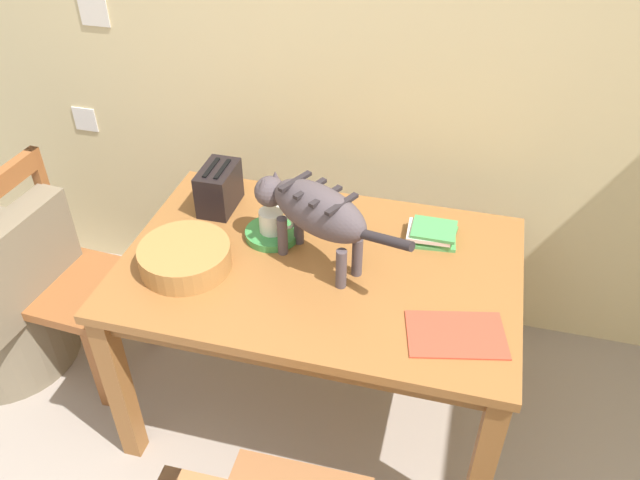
% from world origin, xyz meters
% --- Properties ---
extents(wall_rear, '(4.32, 0.11, 2.50)m').
position_xyz_m(wall_rear, '(0.00, 2.08, 1.25)').
color(wall_rear, beige).
rests_on(wall_rear, ground_plane).
extents(dining_table, '(1.36, 0.90, 0.74)m').
position_xyz_m(dining_table, '(-0.05, 1.37, 0.66)').
color(dining_table, '#945D2E').
rests_on(dining_table, ground_plane).
extents(cat, '(0.59, 0.34, 0.31)m').
position_xyz_m(cat, '(-0.07, 1.38, 0.96)').
color(cat, '#4F4448').
rests_on(cat, dining_table).
extents(saucer_bowl, '(0.20, 0.20, 0.03)m').
position_xyz_m(saucer_bowl, '(-0.26, 1.47, 0.76)').
color(saucer_bowl, '#398D43').
rests_on(saucer_bowl, dining_table).
extents(coffee_mug, '(0.13, 0.09, 0.08)m').
position_xyz_m(coffee_mug, '(-0.25, 1.47, 0.81)').
color(coffee_mug, white).
rests_on(coffee_mug, saucer_bowl).
extents(magazine, '(0.33, 0.26, 0.01)m').
position_xyz_m(magazine, '(0.43, 1.14, 0.75)').
color(magazine, '#D5432E').
rests_on(magazine, dining_table).
extents(book_stack, '(0.18, 0.16, 0.05)m').
position_xyz_m(book_stack, '(0.31, 1.60, 0.77)').
color(book_stack, '#50A658').
rests_on(book_stack, dining_table).
extents(wicker_basket, '(0.31, 0.31, 0.09)m').
position_xyz_m(wicker_basket, '(-0.49, 1.23, 0.79)').
color(wicker_basket, '#AE763C').
rests_on(wicker_basket, dining_table).
extents(toaster, '(0.12, 0.20, 0.18)m').
position_xyz_m(toaster, '(-0.51, 1.60, 0.83)').
color(toaster, black).
rests_on(toaster, dining_table).
extents(wooden_chair_far, '(0.44, 0.44, 0.93)m').
position_xyz_m(wooden_chair_far, '(-1.12, 1.35, 0.45)').
color(wooden_chair_far, '#96552B').
rests_on(wooden_chair_far, ground_plane).
extents(wicker_armchair, '(0.62, 0.64, 0.78)m').
position_xyz_m(wicker_armchair, '(-1.42, 1.28, 0.27)').
color(wicker_armchair, '#7B6E57').
rests_on(wicker_armchair, ground_plane).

